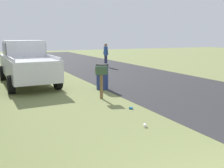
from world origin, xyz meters
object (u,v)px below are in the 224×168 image
Objects in this scene: mailbox at (101,73)px; pedestrian at (106,53)px; pickup_truck at (26,61)px; trash_bin at (102,77)px.

pedestrian reaches higher than mailbox.
pickup_truck is (4.45, 2.07, 0.13)m from mailbox.
pickup_truck is at bearing 40.70° from mailbox.
pedestrian is at bearing -9.46° from mailbox.
trash_bin is (1.56, -0.71, -0.41)m from mailbox.
mailbox is at bearing 155.32° from trash_bin.
mailbox is 1.76m from trash_bin.
pedestrian is (7.58, -3.60, 0.47)m from trash_bin.
mailbox is at bearing -157.15° from pickup_truck.
mailbox is 0.70× the size of pedestrian.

